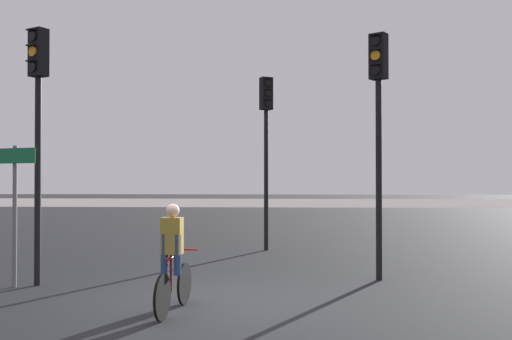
# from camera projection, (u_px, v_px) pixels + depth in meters

# --- Properties ---
(ground_plane) EXTENTS (120.00, 120.00, 0.00)m
(ground_plane) POSITION_uv_depth(u_px,v_px,m) (209.00, 304.00, 9.06)
(ground_plane) COLOR black
(water_strip) EXTENTS (80.00, 16.00, 0.01)m
(water_strip) POSITION_uv_depth(u_px,v_px,m) (270.00, 202.00, 46.59)
(water_strip) COLOR #9E937F
(water_strip) RESTS_ON ground
(traffic_light_near_right) EXTENTS (0.40, 0.42, 4.85)m
(traffic_light_near_right) POSITION_uv_depth(u_px,v_px,m) (378.00, 110.00, 11.20)
(traffic_light_near_right) COLOR black
(traffic_light_near_right) RESTS_ON ground
(traffic_light_near_left) EXTENTS (0.40, 0.42, 4.80)m
(traffic_light_near_left) POSITION_uv_depth(u_px,v_px,m) (38.00, 108.00, 10.66)
(traffic_light_near_left) COLOR black
(traffic_light_near_left) RESTS_ON ground
(traffic_light_center) EXTENTS (0.39, 0.41, 4.80)m
(traffic_light_center) POSITION_uv_depth(u_px,v_px,m) (266.00, 131.00, 15.79)
(traffic_light_center) COLOR black
(traffic_light_center) RESTS_ON ground
(direction_sign_post) EXTENTS (1.03, 0.43, 2.60)m
(direction_sign_post) POSITION_uv_depth(u_px,v_px,m) (14.00, 195.00, 10.45)
(direction_sign_post) COLOR slate
(direction_sign_post) RESTS_ON ground
(cyclist) EXTENTS (0.46, 1.70, 1.62)m
(cyclist) POSITION_uv_depth(u_px,v_px,m) (173.00, 258.00, 8.44)
(cyclist) COLOR black
(cyclist) RESTS_ON ground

